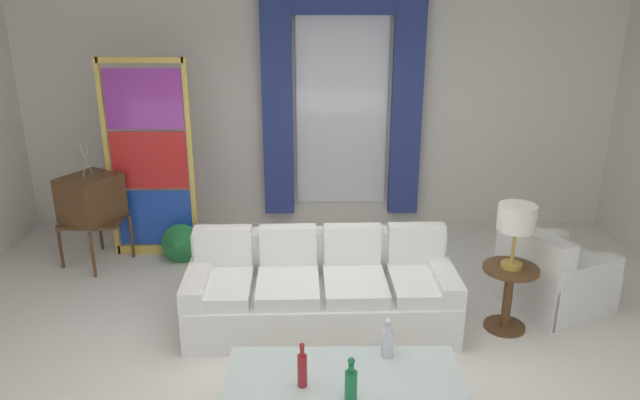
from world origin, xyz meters
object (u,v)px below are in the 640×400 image
(armchair_white, at_px, (551,278))
(bottle_blue_decanter, at_px, (302,369))
(bottle_crystal_tall, at_px, (388,341))
(table_lamp_brass, at_px, (517,220))
(bottle_amber_squat, at_px, (351,383))
(round_side_table, at_px, (508,292))
(stained_glass_divider, at_px, (150,164))
(couch_white_long, at_px, (321,291))
(coffee_table, at_px, (344,379))
(peacock_figurine, at_px, (179,246))
(vintage_tv, at_px, (91,200))

(armchair_white, bearing_deg, bottle_blue_decanter, -142.37)
(bottle_crystal_tall, xyz_separation_m, table_lamp_brass, (1.18, 1.04, 0.50))
(bottle_amber_squat, distance_m, round_side_table, 2.12)
(bottle_blue_decanter, distance_m, stained_glass_divider, 3.51)
(couch_white_long, height_order, bottle_amber_squat, couch_white_long)
(coffee_table, distance_m, peacock_figurine, 3.09)
(couch_white_long, xyz_separation_m, bottle_amber_squat, (0.17, -1.65, 0.23))
(bottle_blue_decanter, bearing_deg, peacock_figurine, 117.29)
(bottle_amber_squat, xyz_separation_m, vintage_tv, (-2.62, 2.92, 0.20))
(round_side_table, bearing_deg, peacock_figurine, 157.28)
(stained_glass_divider, height_order, table_lamp_brass, stained_glass_divider)
(peacock_figurine, xyz_separation_m, round_side_table, (3.17, -1.33, 0.14))
(couch_white_long, bearing_deg, bottle_crystal_tall, -68.70)
(bottle_blue_decanter, relative_size, armchair_white, 0.30)
(couch_white_long, xyz_separation_m, armchair_white, (2.17, 0.27, -0.02))
(couch_white_long, distance_m, bottle_crystal_tall, 1.28)
(bottle_crystal_tall, xyz_separation_m, stained_glass_divider, (-2.30, 2.68, 0.53))
(couch_white_long, height_order, peacock_figurine, couch_white_long)
(vintage_tv, relative_size, peacock_figurine, 2.24)
(vintage_tv, bearing_deg, armchair_white, -12.27)
(table_lamp_brass, bearing_deg, coffee_table, -139.70)
(coffee_table, relative_size, bottle_blue_decanter, 4.95)
(bottle_amber_squat, relative_size, armchair_white, 0.28)
(bottle_blue_decanter, bearing_deg, vintage_tv, 129.71)
(coffee_table, height_order, table_lamp_brass, table_lamp_brass)
(bottle_blue_decanter, bearing_deg, coffee_table, 20.76)
(couch_white_long, bearing_deg, armchair_white, 7.00)
(bottle_amber_squat, bearing_deg, armchair_white, 43.88)
(bottle_crystal_tall, height_order, stained_glass_divider, stained_glass_divider)
(stained_glass_divider, bearing_deg, bottle_amber_squat, -57.43)
(bottle_amber_squat, bearing_deg, bottle_crystal_tall, 59.36)
(armchair_white, bearing_deg, couch_white_long, -173.00)
(bottle_amber_squat, xyz_separation_m, table_lamp_brass, (1.47, 1.52, 0.50))
(bottle_crystal_tall, height_order, bottle_amber_squat, bottle_amber_squat)
(stained_glass_divider, xyz_separation_m, round_side_table, (3.49, -1.64, -0.70))
(stained_glass_divider, distance_m, table_lamp_brass, 3.85)
(couch_white_long, distance_m, bottle_amber_squat, 1.68)
(armchair_white, relative_size, peacock_figurine, 1.80)
(bottle_blue_decanter, relative_size, bottle_crystal_tall, 1.08)
(coffee_table, bearing_deg, round_side_table, 40.30)
(couch_white_long, xyz_separation_m, round_side_table, (1.64, -0.13, 0.05))
(couch_white_long, relative_size, bottle_crystal_tall, 7.90)
(table_lamp_brass, bearing_deg, vintage_tv, 161.01)
(couch_white_long, bearing_deg, stained_glass_divider, 140.80)
(bottle_blue_decanter, xyz_separation_m, round_side_table, (1.77, 1.37, -0.19))
(coffee_table, relative_size, table_lamp_brass, 2.80)
(vintage_tv, height_order, stained_glass_divider, stained_glass_divider)
(coffee_table, bearing_deg, bottle_blue_decanter, -159.24)
(bottle_crystal_tall, bearing_deg, stained_glass_divider, 130.69)
(bottle_blue_decanter, xyz_separation_m, table_lamp_brass, (1.77, 1.37, 0.49))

